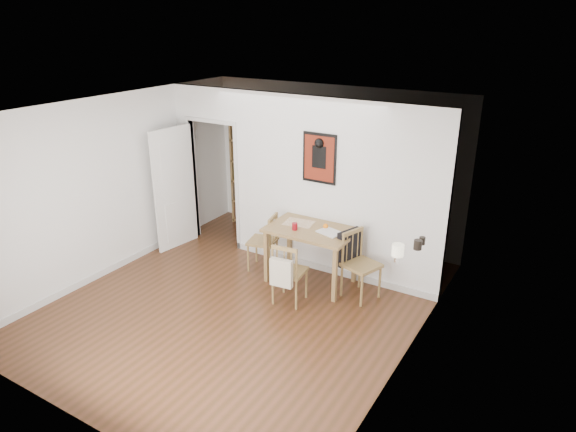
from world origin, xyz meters
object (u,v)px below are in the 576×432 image
Objects in this scene: notebook at (330,232)px; chair_right at (360,264)px; chair_front at (289,272)px; ceramic_jar_b at (422,241)px; orange_fruit at (326,226)px; red_glass at (295,226)px; mantel_lamp at (398,251)px; fireplace at (409,296)px; chair_left at (263,242)px; ceramic_jar_a at (418,245)px; bookshelf at (255,172)px; dining_table at (311,235)px.

chair_right is at bearing -2.95° from notebook.
chair_front is 9.85× the size of ceramic_jar_b.
chair_front is at bearing -101.05° from orange_fruit.
red_glass is 2.01m from mantel_lamp.
chair_right is 0.97m from chair_front.
fireplace is 14.00× the size of ceramic_jar_b.
red_glass is at bearing -172.32° from chair_right.
fireplace is at bearing -37.50° from chair_right.
chair_left is 9.87× the size of ceramic_jar_b.
chair_front is 4.30× the size of mantel_lamp.
chair_front is at bearing -178.28° from ceramic_jar_a.
red_glass is 1.41× the size of orange_fruit.
chair_right is 1.08× the size of chair_front.
bookshelf is 4.22m from fireplace.
mantel_lamp is at bearing -13.51° from chair_front.
mantel_lamp is at bearing -103.91° from fireplace.
orange_fruit is (1.00, 0.11, 0.43)m from chair_left.
dining_table is 0.70m from chair_front.
chair_left is at bearing 143.28° from chair_front.
mantel_lamp is 2.29× the size of ceramic_jar_b.
bookshelf reaches higher than red_glass.
ceramic_jar_b is at bearing -27.26° from bookshelf.
bookshelf reaches higher than ceramic_jar_b.
ceramic_jar_b is at bearing -24.05° from chair_right.
ceramic_jar_a is at bearing -29.23° from bookshelf.
notebook is at bearing 177.05° from chair_right.
notebook is 3.67× the size of ceramic_jar_b.
red_glass is at bearing -143.26° from orange_fruit.
chair_left is 7.83× the size of ceramic_jar_a.
chair_front reaches higher than dining_table.
bookshelf is 4.16m from ceramic_jar_a.
ceramic_jar_b is at bearing -14.19° from dining_table.
red_glass is (0.65, -0.15, 0.44)m from chair_left.
fireplace reaches higher than chair_front.
fireplace reaches higher than dining_table.
chair_right reaches higher than notebook.
ceramic_jar_a is at bearing 1.72° from chair_front.
ceramic_jar_a is at bearing -23.01° from notebook.
fireplace is 0.61m from ceramic_jar_a.
ceramic_jar_b is at bearing -17.18° from notebook.
notebook is 1.55m from ceramic_jar_a.
notebook is 1.71m from mantel_lamp.
ceramic_jar_a reaches higher than ceramic_jar_b.
bookshelf reaches higher than chair_left.
ceramic_jar_b is at bearing -9.59° from chair_left.
ceramic_jar_b reaches higher than notebook.
notebook is (0.27, 0.64, 0.40)m from chair_front.
chair_left is 1.91m from bookshelf.
bookshelf is at bearing 151.71° from chair_right.
bookshelf is 22.41× the size of ceramic_jar_b.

